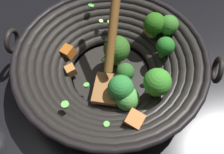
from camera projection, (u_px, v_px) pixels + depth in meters
name	position (u px, v px, depth m)	size (l,w,h in m)	color
ground_plane	(111.00, 76.00, 0.56)	(4.00, 4.00, 0.00)	black
wok	(112.00, 62.00, 0.52)	(0.40, 0.40, 0.24)	black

